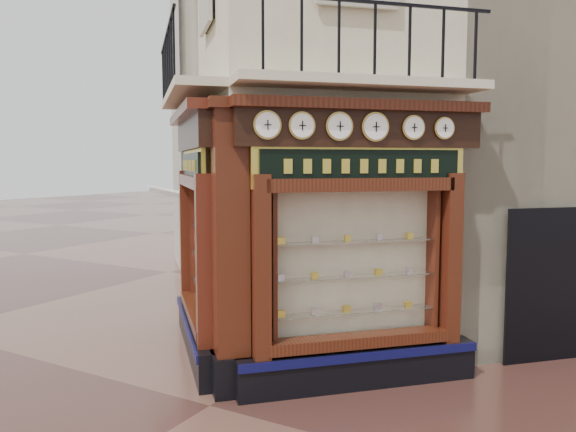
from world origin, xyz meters
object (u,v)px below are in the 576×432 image
Objects in this scene: clock_d at (375,127)px; clock_f at (444,128)px; clock_b at (302,126)px; clock_c at (339,126)px; clock_a at (267,125)px; clock_e at (413,128)px; signboard_left at (193,166)px; corner_pilaster at (231,252)px; awning at (174,314)px; signboard_right at (362,166)px.

clock_d is 1.27× the size of clock_f.
clock_b reaches higher than clock_f.
clock_a is at bearing -180.00° from clock_c.
clock_d reaches higher than clock_c.
clock_a is 0.97× the size of clock_c.
clock_c is 1.07m from clock_e.
clock_c is at bearing -142.16° from signboard_left.
corner_pilaster is 10.52× the size of clock_c.
clock_f is (0.33, 0.33, 0.00)m from clock_e.
corner_pilaster reaches higher than signboard_left.
clock_d is at bearing -180.00° from clock_f.
clock_b reaches higher than awning.
clock_b is (0.91, 0.31, 1.67)m from corner_pilaster.
clock_b reaches higher than signboard_left.
clock_a is at bearing -180.00° from clock_e.
clock_b is 0.22× the size of awning.
clock_c is at bearing 0.00° from clock_a.
clock_d is at bearing 0.00° from clock_b.
signboard_right is (-0.17, -0.02, -0.52)m from clock_d.
clock_e is (1.44, 1.44, 0.00)m from clock_a.
clock_b is at bearing -172.89° from signboard_right.
clock_c is (1.27, 0.67, 1.67)m from corner_pilaster.
signboard_left is (-2.05, 1.03, -0.52)m from clock_a.
clock_f is at bearing -8.34° from corner_pilaster.
clock_f is (1.45, 1.45, -0.00)m from clock_b.
clock_d is 1.03m from clock_f.
awning is at bearing 121.88° from clock_e.
corner_pilaster is at bearing 153.69° from clock_b.
awning is 0.72× the size of signboard_right.
clock_d reaches higher than clock_b.
clock_b is 1.06× the size of clock_e.
signboard_right is (1.46, 1.01, 1.15)m from corner_pilaster.
clock_c is 0.65m from signboard_right.
awning is (-5.43, 1.26, -3.62)m from clock_e.
clock_c is 1.23× the size of clock_f.
corner_pilaster is at bearing 170.09° from clock_e.
clock_d is at bearing -0.00° from clock_c.
clock_e reaches higher than signboard_left.
signboard_right is at bearing 140.37° from clock_d.
signboard_left is 2.92m from signboard_right.
awning is (-5.76, 0.93, -3.62)m from clock_f.
awning is at bearing 116.74° from clock_d.
clock_f is 0.14× the size of signboard_right.
corner_pilaster is 2.12m from signboard_right.
corner_pilaster reaches higher than clock_a.
clock_d is 3.14m from signboard_left.
clock_e is at bearing -9.06° from signboard_right.
clock_a is 1.09× the size of clock_e.
clock_c is at bearing 180.00° from clock_f.
clock_e reaches higher than clock_f.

